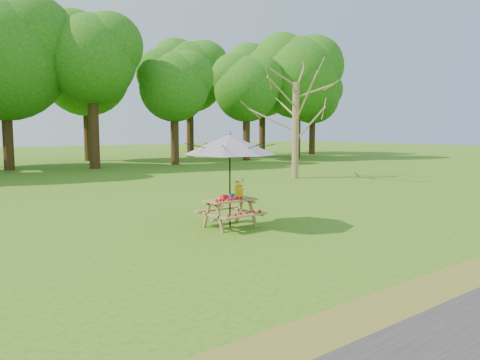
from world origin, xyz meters
TOP-DOWN VIEW (x-y plane):
  - ground at (0.00, 0.00)m, footprint 120.00×120.00m
  - treeline at (0.00, 22.00)m, footprint 60.00×12.00m
  - bare_tree at (7.54, 9.74)m, footprint 6.51×6.51m
  - picnic_table at (-1.58, 2.64)m, footprint 1.20×1.32m
  - patio_umbrella at (-1.58, 2.65)m, footprint 2.17×2.17m
  - produce_bins at (-1.61, 2.69)m, footprint 0.27×0.33m
  - tomatoes_row at (-1.73, 2.47)m, footprint 0.77×0.13m
  - flower_bucket at (-1.21, 2.79)m, footprint 0.34×0.31m

SIDE VIEW (x-z plane):
  - ground at x=0.00m, z-range 0.00..0.00m
  - picnic_table at x=-1.58m, z-range -0.01..0.66m
  - tomatoes_row at x=-1.73m, z-range 0.67..0.74m
  - produce_bins at x=-1.61m, z-range 0.66..0.79m
  - flower_bucket at x=-1.21m, z-range 0.69..1.16m
  - patio_umbrella at x=-1.58m, z-range 0.82..3.07m
  - bare_tree at x=7.54m, z-range 1.11..11.47m
  - treeline at x=0.00m, z-range 0.00..16.00m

